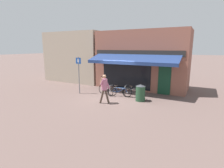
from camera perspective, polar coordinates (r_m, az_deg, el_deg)
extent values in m
plane|color=brown|center=(12.12, -0.35, -4.47)|extent=(160.00, 160.00, 0.00)
cube|color=#8E5647|center=(15.09, 9.79, 7.78)|extent=(7.44, 3.00, 4.75)
cube|color=black|center=(14.10, 4.52, 3.03)|extent=(4.09, 0.04, 2.20)
cube|color=#143D28|center=(13.24, 16.71, 1.10)|extent=(0.90, 0.04, 2.10)
cube|color=#282623|center=(13.63, 7.84, 9.94)|extent=(7.07, 0.06, 0.44)
cube|color=navy|center=(12.91, 6.57, 8.43)|extent=(6.70, 1.63, 0.50)
cube|color=navy|center=(12.19, 5.14, 6.72)|extent=(6.70, 0.03, 0.20)
cube|color=tan|center=(18.91, -10.55, 8.75)|extent=(6.19, 4.00, 4.88)
cylinder|color=#47494F|center=(12.48, 2.37, -1.39)|extent=(2.73, 0.04, 0.04)
cylinder|color=#47494F|center=(13.15, -2.82, -1.94)|extent=(0.04, 0.04, 0.55)
cylinder|color=#47494F|center=(12.06, 8.01, -3.32)|extent=(0.04, 0.04, 0.55)
torus|color=black|center=(12.40, -0.57, -2.55)|extent=(0.63, 0.34, 0.65)
cylinder|color=#9E9EA3|center=(12.40, -0.57, -2.55)|extent=(0.09, 0.09, 0.07)
torus|color=black|center=(13.26, -3.46, -1.61)|extent=(0.63, 0.34, 0.65)
cylinder|color=#9E9EA3|center=(13.26, -3.46, -1.61)|extent=(0.09, 0.09, 0.07)
cylinder|color=#BCB7B2|center=(12.69, -1.69, -1.54)|extent=(0.58, 0.26, 0.35)
cylinder|color=#BCB7B2|center=(12.69, -1.76, -0.77)|extent=(0.63, 0.31, 0.05)
cylinder|color=#BCB7B2|center=(12.96, -2.57, -1.24)|extent=(0.11, 0.10, 0.34)
cylinder|color=#BCB7B2|center=(13.11, -2.99, -1.80)|extent=(0.37, 0.19, 0.05)
cylinder|color=#BCB7B2|center=(13.11, -3.06, -1.05)|extent=(0.32, 0.14, 0.34)
cylinder|color=#BCB7B2|center=(12.41, -0.70, -1.81)|extent=(0.15, 0.11, 0.31)
cylinder|color=#9E9EA3|center=(12.96, -2.67, -0.25)|extent=(0.06, 0.05, 0.11)
cube|color=black|center=(12.96, -2.69, 0.06)|extent=(0.26, 0.19, 0.06)
cylinder|color=#9E9EA3|center=(12.42, -0.82, -0.76)|extent=(0.04, 0.04, 0.14)
cylinder|color=#9E9EA3|center=(12.41, -0.80, -0.44)|extent=(0.23, 0.49, 0.06)
torus|color=black|center=(12.17, 4.89, -2.83)|extent=(0.68, 0.22, 0.67)
cylinder|color=#9E9EA3|center=(12.17, 4.89, -2.83)|extent=(0.08, 0.08, 0.08)
torus|color=black|center=(12.46, 0.07, -2.43)|extent=(0.68, 0.22, 0.67)
cylinder|color=#9E9EA3|center=(12.46, 0.07, -2.43)|extent=(0.08, 0.08, 0.08)
cylinder|color=#1E4793|center=(12.22, 3.02, -2.04)|extent=(0.60, 0.09, 0.35)
cylinder|color=#1E4793|center=(12.17, 2.81, -1.27)|extent=(0.66, 0.14, 0.05)
cylinder|color=#1E4793|center=(12.31, 1.53, -1.89)|extent=(0.12, 0.10, 0.35)
cylinder|color=#1E4793|center=(12.41, 0.90, -2.54)|extent=(0.38, 0.09, 0.05)
cylinder|color=#1E4793|center=(12.36, 0.69, -1.78)|extent=(0.33, 0.04, 0.35)
cylinder|color=#1E4793|center=(12.13, 4.61, -2.13)|extent=(0.15, 0.10, 0.32)
cylinder|color=#9E9EA3|center=(12.25, 1.25, -0.90)|extent=(0.06, 0.05, 0.11)
cube|color=black|center=(12.23, 1.17, -0.58)|extent=(0.25, 0.14, 0.06)
cylinder|color=#9E9EA3|center=(12.06, 4.32, -1.11)|extent=(0.03, 0.05, 0.14)
cylinder|color=#9E9EA3|center=(12.04, 4.32, -0.79)|extent=(0.10, 0.52, 0.09)
torus|color=black|center=(11.84, 9.34, -3.33)|extent=(0.69, 0.19, 0.68)
cylinder|color=#9E9EA3|center=(11.84, 9.34, -3.33)|extent=(0.08, 0.07, 0.08)
torus|color=black|center=(12.27, 5.08, -2.68)|extent=(0.69, 0.19, 0.68)
cylinder|color=#9E9EA3|center=(12.27, 5.08, -2.68)|extent=(0.08, 0.07, 0.08)
cylinder|color=black|center=(11.98, 7.74, -2.37)|extent=(0.56, 0.05, 0.36)
cylinder|color=black|center=(11.97, 7.64, -1.52)|extent=(0.62, 0.10, 0.05)
cylinder|color=black|center=(12.11, 6.43, -2.14)|extent=(0.12, 0.09, 0.36)
cylinder|color=black|center=(12.19, 5.80, -2.83)|extent=(0.35, 0.07, 0.05)
cylinder|color=black|center=(12.18, 5.70, -1.99)|extent=(0.31, 0.05, 0.35)
cylinder|color=black|center=(11.84, 9.16, -2.54)|extent=(0.15, 0.09, 0.33)
cylinder|color=#9E9EA3|center=(12.10, 6.29, -1.06)|extent=(0.06, 0.05, 0.11)
cube|color=black|center=(12.10, 6.25, -0.72)|extent=(0.25, 0.13, 0.06)
cylinder|color=#9E9EA3|center=(11.83, 9.00, -1.41)|extent=(0.03, 0.04, 0.14)
cylinder|color=#9E9EA3|center=(11.83, 9.03, -1.07)|extent=(0.07, 0.52, 0.08)
cylinder|color=#47382D|center=(10.81, -3.33, -4.16)|extent=(0.37, 0.12, 0.89)
cylinder|color=#47382D|center=(10.86, -1.64, -4.07)|extent=(0.37, 0.12, 0.89)
cylinder|color=#B26684|center=(10.65, -2.52, -0.14)|extent=(0.38, 0.38, 0.68)
sphere|color=#A87A5B|center=(10.56, -2.54, 2.44)|extent=(0.22, 0.22, 0.22)
cylinder|color=#B26684|center=(10.79, -1.49, 0.01)|extent=(0.31, 0.18, 0.60)
cylinder|color=#B26684|center=(10.46, -3.40, 0.50)|extent=(0.24, 0.20, 0.30)
cylinder|color=#A87A5B|center=(10.47, -3.54, 1.01)|extent=(0.16, 0.21, 0.46)
cube|color=black|center=(10.46, -3.32, 2.21)|extent=(0.02, 0.07, 0.14)
cylinder|color=#23472D|center=(11.43, 9.25, -3.11)|extent=(0.61, 0.61, 0.97)
cone|color=#33353A|center=(11.31, 9.35, -0.43)|extent=(0.62, 0.62, 0.12)
cylinder|color=slate|center=(13.16, -10.73, 2.74)|extent=(0.07, 0.07, 2.74)
cube|color=#14429E|center=(13.02, -10.94, 7.46)|extent=(0.44, 0.02, 0.44)
cube|color=white|center=(13.01, -10.98, 7.46)|extent=(0.14, 0.01, 0.22)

